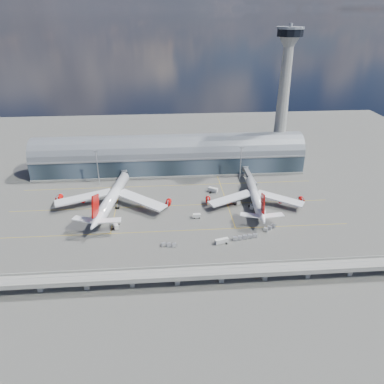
{
  "coord_description": "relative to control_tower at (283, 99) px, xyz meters",
  "views": [
    {
      "loc": [
        -3.92,
        -188.27,
        111.47
      ],
      "look_at": [
        11.83,
        10.0,
        14.0
      ],
      "focal_mm": 35.0,
      "sensor_mm": 36.0,
      "label": 1
    }
  ],
  "objects": [
    {
      "name": "service_truck_5",
      "position": [
        -56.7,
        -45.63,
        -50.07
      ],
      "size": [
        6.67,
        5.47,
        3.07
      ],
      "rotation": [
        0.0,
        0.0,
        1.0
      ],
      "color": "silver",
      "rests_on": "ground"
    },
    {
      "name": "floodlight_mast_left",
      "position": [
        -135.0,
        -28.0,
        -38.0
      ],
      "size": [
        3.0,
        0.7,
        25.7
      ],
      "color": "gray",
      "rests_on": "ground"
    },
    {
      "name": "cargo_train_1",
      "position": [
        -46.87,
        -103.89,
        -50.64
      ],
      "size": [
        14.43,
        4.25,
        1.9
      ],
      "rotation": [
        0.0,
        0.0,
        1.4
      ],
      "color": "gray",
      "rests_on": "ground"
    },
    {
      "name": "guideway",
      "position": [
        -85.0,
        -138.0,
        -46.34
      ],
      "size": [
        220.0,
        8.5,
        7.2
      ],
      "color": "gray",
      "rests_on": "ground"
    },
    {
      "name": "airliner_right",
      "position": [
        -32.92,
        -66.77,
        -46.28
      ],
      "size": [
        62.34,
        65.17,
        20.66
      ],
      "rotation": [
        0.0,
        0.0,
        -0.08
      ],
      "color": "white",
      "rests_on": "ground"
    },
    {
      "name": "service_truck_0",
      "position": [
        -117.85,
        -86.62,
        -50.12
      ],
      "size": [
        4.57,
        7.44,
        2.93
      ],
      "rotation": [
        0.0,
        0.0,
        0.34
      ],
      "color": "silver",
      "rests_on": "ground"
    },
    {
      "name": "service_truck_3",
      "position": [
        -35.14,
        -70.33,
        -50.32
      ],
      "size": [
        4.61,
        5.58,
        2.58
      ],
      "rotation": [
        0.0,
        0.0,
        -0.57
      ],
      "color": "silver",
      "rests_on": "ground"
    },
    {
      "name": "ground",
      "position": [
        -85.0,
        -83.0,
        -51.64
      ],
      "size": [
        500.0,
        500.0,
        0.0
      ],
      "primitive_type": "plane",
      "color": "#474744",
      "rests_on": "ground"
    },
    {
      "name": "cargo_train_2",
      "position": [
        -31.26,
        -95.57,
        -50.62
      ],
      "size": [
        8.28,
        6.4,
        1.95
      ],
      "rotation": [
        0.0,
        0.0,
        0.98
      ],
      "color": "gray",
      "rests_on": "ground"
    },
    {
      "name": "cargo_train_0",
      "position": [
        -88.07,
        -108.05,
        -50.68
      ],
      "size": [
        8.4,
        3.36,
        1.84
      ],
      "rotation": [
        0.0,
        0.0,
        1.77
      ],
      "color": "gray",
      "rests_on": "ground"
    },
    {
      "name": "airliner_left",
      "position": [
        -122.07,
        -62.23,
        -44.91
      ],
      "size": [
        73.18,
        77.03,
        23.53
      ],
      "rotation": [
        0.0,
        0.0,
        -0.17
      ],
      "color": "white",
      "rests_on": "ground"
    },
    {
      "name": "jet_bridge_left",
      "position": [
        -118.15,
        -29.88,
        -46.46
      ],
      "size": [
        4.4,
        28.0,
        7.25
      ],
      "color": "gray",
      "rests_on": "ground"
    },
    {
      "name": "service_truck_4",
      "position": [
        -44.06,
        -63.78,
        -50.13
      ],
      "size": [
        4.19,
        5.65,
        2.98
      ],
      "rotation": [
        0.0,
        0.0,
        0.4
      ],
      "color": "silver",
      "rests_on": "ground"
    },
    {
      "name": "jet_bridge_right",
      "position": [
        -29.28,
        -31.82,
        -46.46
      ],
      "size": [
        4.4,
        32.0,
        7.25
      ],
      "color": "gray",
      "rests_on": "ground"
    },
    {
      "name": "terminal",
      "position": [
        -85.0,
        -5.01,
        -40.3
      ],
      "size": [
        200.0,
        30.0,
        28.0
      ],
      "color": "#1E2932",
      "rests_on": "ground"
    },
    {
      "name": "taxi_lines",
      "position": [
        -85.0,
        -60.89,
        -51.63
      ],
      "size": [
        200.0,
        80.12,
        0.01
      ],
      "color": "gold",
      "rests_on": "ground"
    },
    {
      "name": "control_tower",
      "position": [
        0.0,
        0.0,
        0.0
      ],
      "size": [
        19.0,
        19.0,
        103.0
      ],
      "color": "gray",
      "rests_on": "ground"
    },
    {
      "name": "service_truck_2",
      "position": [
        -60.11,
        -107.17,
        -50.28
      ],
      "size": [
        7.49,
        3.79,
        2.61
      ],
      "rotation": [
        0.0,
        0.0,
        1.82
      ],
      "color": "silver",
      "rests_on": "ground"
    },
    {
      "name": "floodlight_mast_right",
      "position": [
        -35.0,
        -28.0,
        -38.0
      ],
      "size": [
        3.0,
        0.7,
        25.7
      ],
      "color": "gray",
      "rests_on": "ground"
    },
    {
      "name": "service_truck_1",
      "position": [
        -70.88,
        -79.5,
        -50.33
      ],
      "size": [
        4.5,
        2.3,
        2.59
      ],
      "rotation": [
        0.0,
        0.0,
        1.59
      ],
      "color": "silver",
      "rests_on": "ground"
    }
  ]
}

